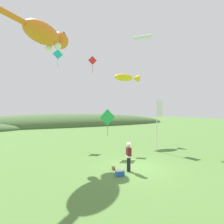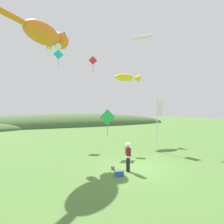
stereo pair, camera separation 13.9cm
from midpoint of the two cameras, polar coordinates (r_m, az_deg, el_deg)
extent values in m
plane|color=#517A38|center=(12.18, 7.60, -17.60)|extent=(120.00, 120.00, 0.00)
ellipsoid|color=#426033|center=(42.64, -15.52, -4.24)|extent=(55.62, 12.09, 5.45)
cylinder|color=black|center=(11.36, 5.09, -16.65)|extent=(0.24, 0.24, 0.88)
cube|color=#59191E|center=(11.16, 5.10, -13.02)|extent=(0.31, 0.44, 0.60)
cube|color=white|center=(11.22, 5.10, -14.21)|extent=(0.33, 0.46, 0.10)
sphere|color=beige|center=(11.06, 5.10, -10.96)|extent=(0.20, 0.20, 0.20)
cylinder|color=silver|center=(11.05, 5.10, -10.51)|extent=(0.30, 0.30, 0.09)
cylinder|color=silver|center=(11.03, 5.11, -10.20)|extent=(0.20, 0.20, 0.07)
cylinder|color=olive|center=(11.69, 0.08, -17.76)|extent=(0.12, 0.18, 0.18)
cylinder|color=brown|center=(11.66, -0.21, -17.80)|extent=(0.02, 0.25, 0.25)
cylinder|color=brown|center=(11.71, 0.36, -17.73)|extent=(0.02, 0.25, 0.25)
cube|color=blue|center=(10.74, 2.20, -19.35)|extent=(0.53, 0.41, 0.30)
cube|color=white|center=(10.67, 2.20, -18.44)|extent=(0.54, 0.42, 0.06)
cylinder|color=silver|center=(16.36, 14.18, -4.41)|extent=(0.08, 0.08, 4.69)
cube|color=white|center=(16.49, 15.09, 1.18)|extent=(0.60, 0.03, 1.40)
ellipsoid|color=orange|center=(16.15, -22.04, 22.77)|extent=(3.73, 3.66, 1.63)
ellipsoid|color=white|center=(16.15, -21.59, 21.65)|extent=(2.30, 2.25, 0.90)
sphere|color=orange|center=(17.67, -16.79, 21.41)|extent=(1.47, 1.47, 1.47)
cone|color=#522A0A|center=(18.11, -17.87, 22.70)|extent=(0.74, 0.74, 0.49)
cone|color=#522A0A|center=(17.63, -15.71, 23.34)|extent=(0.74, 0.74, 0.49)
sphere|color=white|center=(17.05, -20.23, 19.11)|extent=(0.59, 0.59, 0.59)
sphere|color=white|center=(16.42, -17.56, 19.84)|extent=(0.59, 0.59, 0.59)
cylinder|color=orange|center=(14.60, -30.14, 25.51)|extent=(1.58, 1.52, 0.39)
ellipsoid|color=yellow|center=(21.27, 3.67, 11.19)|extent=(2.44, 0.97, 0.86)
cone|color=yellow|center=(22.02, 7.51, 10.84)|extent=(0.80, 0.87, 0.86)
cone|color=yellow|center=(21.31, 3.49, 12.17)|extent=(0.41, 0.41, 0.40)
sphere|color=black|center=(21.23, 1.36, 11.41)|extent=(0.20, 0.20, 0.20)
cylinder|color=white|center=(21.39, 9.78, 22.97)|extent=(1.70, 1.67, 0.36)
torus|color=white|center=(21.59, 6.92, 22.77)|extent=(0.35, 0.36, 0.44)
cube|color=#19BFBF|center=(22.87, -17.45, 17.56)|extent=(1.20, 0.03, 1.20)
cylinder|color=black|center=(22.88, -17.46, 17.55)|extent=(0.81, 0.02, 0.02)
cube|color=#118585|center=(22.60, -17.44, 15.00)|extent=(0.03, 0.01, 0.90)
cube|color=green|center=(14.71, -1.75, -1.72)|extent=(1.42, 0.11, 1.42)
cylinder|color=black|center=(14.72, -1.77, -1.72)|extent=(0.95, 0.08, 0.02)
cube|color=#1A7C35|center=(14.81, -1.75, -6.21)|extent=(0.03, 0.01, 0.90)
cube|color=red|center=(20.07, -6.60, 16.40)|extent=(0.95, 0.18, 0.96)
cylinder|color=black|center=(20.08, -6.61, 16.39)|extent=(0.64, 0.13, 0.02)
cube|color=maroon|center=(19.85, -6.59, 13.81)|extent=(0.03, 0.01, 0.90)
camera|label=1|loc=(0.07, -90.26, 0.00)|focal=28.00mm
camera|label=2|loc=(0.07, 89.74, 0.00)|focal=28.00mm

